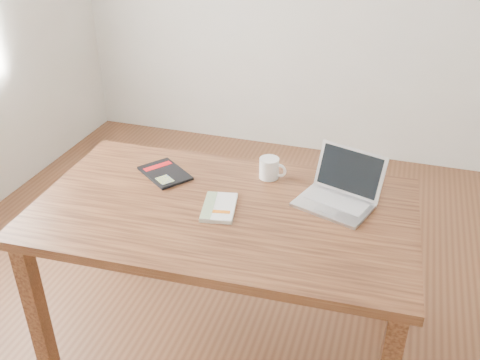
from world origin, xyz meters
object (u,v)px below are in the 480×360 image
(white_guidebook, at_px, (219,207))
(laptop, at_px, (339,192))
(coffee_mug, at_px, (270,168))
(black_guidebook, at_px, (165,173))
(desk, at_px, (224,225))

(white_guidebook, bearing_deg, laptop, 13.12)
(coffee_mug, bearing_deg, black_guidebook, -156.91)
(white_guidebook, relative_size, laptop, 0.64)
(black_guidebook, bearing_deg, coffee_mug, -39.41)
(laptop, distance_m, coffee_mug, 0.33)
(desk, relative_size, laptop, 4.37)
(desk, bearing_deg, black_guidebook, 149.86)
(desk, height_order, black_guidebook, black_guidebook)
(black_guidebook, xyz_separation_m, coffee_mug, (0.45, 0.11, 0.04))
(white_guidebook, xyz_separation_m, coffee_mug, (0.13, 0.31, 0.04))
(laptop, xyz_separation_m, coffee_mug, (-0.32, 0.11, 0.00))
(laptop, height_order, coffee_mug, laptop)
(black_guidebook, bearing_deg, laptop, -53.02)
(desk, distance_m, white_guidebook, 0.10)
(white_guidebook, bearing_deg, coffee_mug, 56.52)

